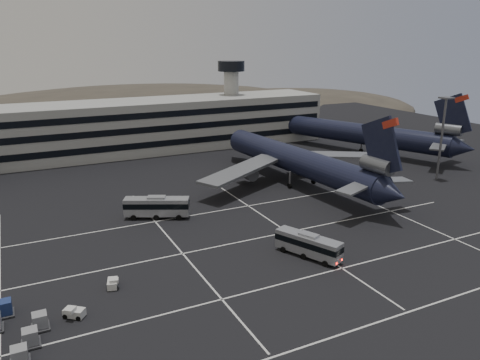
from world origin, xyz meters
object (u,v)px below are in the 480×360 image
object	(u,v)px
trijet_main	(298,161)
uld_cluster	(6,334)
tug_a	(112,283)
bus_far	(157,206)
bus_near	(308,244)

from	to	relation	value
trijet_main	uld_cluster	bearing A→B (deg)	-154.28
tug_a	uld_cluster	bearing A→B (deg)	-137.78
bus_far	uld_cluster	world-z (taller)	bus_far
bus_far	uld_cluster	xyz separation A→B (m)	(-24.22, -27.22, -1.30)
bus_near	bus_far	world-z (taller)	bus_far
bus_far	uld_cluster	bearing A→B (deg)	164.21
trijet_main	bus_near	bearing A→B (deg)	-124.96
tug_a	uld_cluster	distance (m)	13.63
bus_near	bus_far	distance (m)	28.75
bus_near	bus_far	xyz separation A→B (m)	(-14.97, 24.54, 0.22)
trijet_main	bus_far	distance (m)	33.64
trijet_main	bus_near	xyz separation A→B (m)	(-18.01, -30.44, -3.30)
uld_cluster	bus_near	bearing A→B (deg)	3.91
bus_far	tug_a	bearing A→B (deg)	175.96
bus_near	uld_cluster	world-z (taller)	bus_near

